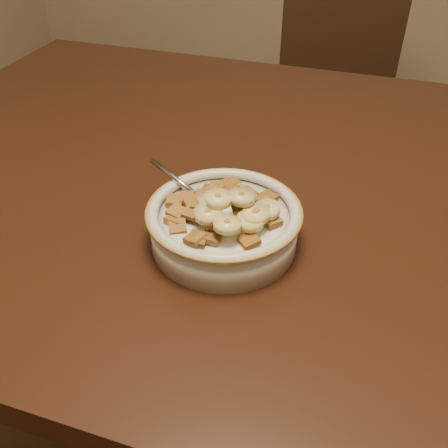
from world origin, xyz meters
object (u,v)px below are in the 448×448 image
(cereal_bowl, at_px, (224,230))
(table, at_px, (294,189))
(chair, at_px, (325,129))
(spoon, at_px, (207,203))

(cereal_bowl, bearing_deg, table, 72.05)
(chair, xyz_separation_m, cereal_bowl, (-0.03, -1.00, 0.35))
(table, distance_m, spoon, 0.19)
(table, relative_size, chair, 1.66)
(table, distance_m, cereal_bowl, 0.19)
(spoon, bearing_deg, table, 179.35)
(chair, bearing_deg, spoon, -108.53)
(chair, distance_m, cereal_bowl, 1.06)
(table, bearing_deg, cereal_bowl, -106.89)
(spoon, bearing_deg, chair, -156.78)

